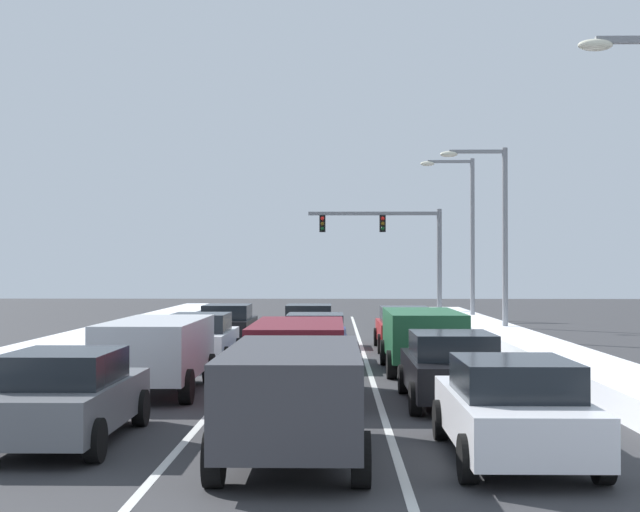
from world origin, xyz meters
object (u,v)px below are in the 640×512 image
object	(u,v)px
sedan_black_right_lane_second	(451,368)
sedan_white_left_lane_third	(200,338)
sedan_tan_center_lane_fourth	(309,325)
sedan_black_left_lane_fourth	(228,325)
sedan_white_right_lane_nearest	(513,408)
street_lamp_right_mid	(495,224)
suv_green_right_lane_third	(423,335)
traffic_light_gantry	(398,239)
sedan_navy_center_lane_third	(315,339)
suv_charcoal_center_lane_nearest	(293,392)
suv_silver_left_lane_second	(157,349)
sedan_gray_left_lane_nearest	(66,396)
sedan_red_right_lane_fourth	(404,328)
suv_maroon_center_lane_second	(298,352)
street_lamp_right_far	(465,226)

from	to	relation	value
sedan_black_right_lane_second	sedan_white_left_lane_third	xyz separation A→B (m)	(-6.46, 7.82, 0.00)
sedan_tan_center_lane_fourth	sedan_black_left_lane_fourth	bearing A→B (deg)	-179.39
sedan_white_right_lane_nearest	sedan_black_left_lane_fourth	world-z (taller)	same
sedan_black_right_lane_second	street_lamp_right_mid	bearing A→B (deg)	77.06
sedan_black_right_lane_second	suv_green_right_lane_third	size ratio (longest dim) A/B	0.92
sedan_black_left_lane_fourth	street_lamp_right_mid	size ratio (longest dim) A/B	0.59
sedan_black_left_lane_fourth	traffic_light_gantry	distance (m)	19.62
street_lamp_right_mid	sedan_navy_center_lane_third	bearing A→B (deg)	-127.45
suv_charcoal_center_lane_nearest	suv_silver_left_lane_second	xyz separation A→B (m)	(-3.46, 7.20, 0.00)
sedan_black_right_lane_second	suv_silver_left_lane_second	world-z (taller)	suv_silver_left_lane_second
sedan_navy_center_lane_third	traffic_light_gantry	world-z (taller)	traffic_light_gantry
sedan_white_right_lane_nearest	sedan_white_left_lane_third	size ratio (longest dim) A/B	1.00
sedan_gray_left_lane_nearest	sedan_black_left_lane_fourth	size ratio (longest dim) A/B	1.00
sedan_tan_center_lane_fourth	sedan_gray_left_lane_nearest	xyz separation A→B (m)	(-3.41, -18.83, 0.00)
traffic_light_gantry	sedan_red_right_lane_fourth	bearing A→B (deg)	-93.24
suv_green_right_lane_third	suv_maroon_center_lane_second	bearing A→B (deg)	-121.05
suv_green_right_lane_third	sedan_gray_left_lane_nearest	bearing A→B (deg)	-123.30
traffic_light_gantry	sedan_white_left_lane_third	bearing A→B (deg)	-107.16
sedan_black_right_lane_second	sedan_red_right_lane_fourth	xyz separation A→B (m)	(-0.04, 12.72, 0.00)
suv_green_right_lane_third	sedan_gray_left_lane_nearest	distance (m)	12.40
suv_maroon_center_lane_second	sedan_tan_center_lane_fourth	bearing A→B (deg)	90.76
sedan_black_right_lane_second	traffic_light_gantry	world-z (taller)	traffic_light_gantry
suv_silver_left_lane_second	sedan_tan_center_lane_fourth	bearing A→B (deg)	76.53
sedan_black_left_lane_fourth	street_lamp_right_mid	distance (m)	11.21
sedan_black_left_lane_fourth	street_lamp_right_mid	bearing A→B (deg)	12.55
traffic_light_gantry	sedan_tan_center_lane_fourth	bearing A→B (deg)	-104.23
sedan_red_right_lane_fourth	suv_silver_left_lane_second	bearing A→B (deg)	-120.20
sedan_tan_center_lane_fourth	street_lamp_right_mid	world-z (taller)	street_lamp_right_mid
sedan_white_left_lane_third	traffic_light_gantry	distance (m)	25.77
sedan_navy_center_lane_third	street_lamp_right_mid	size ratio (longest dim) A/B	0.59
sedan_navy_center_lane_third	sedan_white_left_lane_third	size ratio (longest dim) A/B	1.00
suv_silver_left_lane_second	street_lamp_right_far	xyz separation A→B (m)	(10.43, 23.99, 3.92)
sedan_navy_center_lane_third	street_lamp_right_mid	xyz separation A→B (m)	(6.88, 8.99, 3.83)
sedan_gray_left_lane_nearest	suv_silver_left_lane_second	distance (m)	5.94
suv_silver_left_lane_second	sedan_black_left_lane_fourth	xyz separation A→B (m)	(0.08, 12.87, -0.25)
suv_silver_left_lane_second	street_lamp_right_far	world-z (taller)	street_lamp_right_far
sedan_black_right_lane_second	street_lamp_right_mid	xyz separation A→B (m)	(3.85, 16.74, 3.83)
suv_maroon_center_lane_second	street_lamp_right_far	distance (m)	26.19
sedan_white_right_lane_nearest	suv_green_right_lane_third	size ratio (longest dim) A/B	0.92
sedan_tan_center_lane_fourth	street_lamp_right_mid	size ratio (longest dim) A/B	0.59
sedan_white_left_lane_third	suv_charcoal_center_lane_nearest	bearing A→B (deg)	-75.78
suv_maroon_center_lane_second	street_lamp_right_far	bearing A→B (deg)	73.96
street_lamp_right_mid	street_lamp_right_far	bearing A→B (deg)	89.58
suv_charcoal_center_lane_nearest	street_lamp_right_far	bearing A→B (deg)	77.41
sedan_black_right_lane_second	street_lamp_right_far	bearing A→B (deg)	81.31
sedan_gray_left_lane_nearest	sedan_white_right_lane_nearest	bearing A→B (deg)	-9.57
suv_silver_left_lane_second	sedan_white_left_lane_third	bearing A→B (deg)	89.46
sedan_red_right_lane_fourth	street_lamp_right_far	distance (m)	14.08
sedan_black_right_lane_second	sedan_white_left_lane_third	distance (m)	10.15
sedan_black_right_lane_second	sedan_white_left_lane_third	size ratio (longest dim) A/B	1.00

